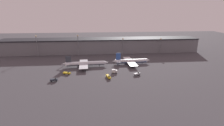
# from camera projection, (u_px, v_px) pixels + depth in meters

# --- Properties ---
(ground) EXTENTS (600.00, 600.00, 0.00)m
(ground) POSITION_uv_depth(u_px,v_px,m) (105.00, 76.00, 146.10)
(ground) COLOR #423F44
(terminal_building) EXTENTS (250.06, 25.94, 18.09)m
(terminal_building) POSITION_uv_depth(u_px,v_px,m) (101.00, 45.00, 227.11)
(terminal_building) COLOR slate
(terminal_building) RESTS_ON ground
(airplane_0) EXTENTS (45.68, 32.02, 11.53)m
(airplane_0) POSITION_uv_depth(u_px,v_px,m) (85.00, 64.00, 169.79)
(airplane_0) COLOR silver
(airplane_0) RESTS_ON ground
(airplane_1) EXTENTS (39.91, 34.45, 11.95)m
(airplane_1) POSITION_uv_depth(u_px,v_px,m) (131.00, 61.00, 179.24)
(airplane_1) COLOR white
(airplane_1) RESTS_ON ground
(service_vehicle_0) EXTENTS (3.81, 8.18, 2.85)m
(service_vehicle_0) POSITION_uv_depth(u_px,v_px,m) (108.00, 76.00, 142.20)
(service_vehicle_0) COLOR gold
(service_vehicle_0) RESTS_ON ground
(service_vehicle_1) EXTENTS (6.21, 4.49, 2.85)m
(service_vehicle_1) POSITION_uv_depth(u_px,v_px,m) (137.00, 74.00, 148.10)
(service_vehicle_1) COLOR #9EA3A8
(service_vehicle_1) RESTS_ON ground
(service_vehicle_2) EXTENTS (4.86, 2.78, 3.48)m
(service_vehicle_2) POSITION_uv_depth(u_px,v_px,m) (114.00, 71.00, 152.93)
(service_vehicle_2) COLOR white
(service_vehicle_2) RESTS_ON ground
(service_vehicle_3) EXTENTS (6.86, 4.48, 2.68)m
(service_vehicle_3) POSITION_uv_depth(u_px,v_px,m) (67.00, 73.00, 150.43)
(service_vehicle_3) COLOR gold
(service_vehicle_3) RESTS_ON ground
(service_vehicle_4) EXTENTS (5.68, 2.66, 2.88)m
(service_vehicle_4) POSITION_uv_depth(u_px,v_px,m) (54.00, 80.00, 135.45)
(service_vehicle_4) COLOR #282D38
(service_vehicle_4) RESTS_ON ground
(lamp_post_0) EXTENTS (1.80, 1.80, 25.02)m
(lamp_post_0) POSITION_uv_depth(u_px,v_px,m) (37.00, 43.00, 205.07)
(lamp_post_0) COLOR slate
(lamp_post_0) RESTS_ON ground
(lamp_post_1) EXTENTS (1.80, 1.80, 25.10)m
(lamp_post_1) POSITION_uv_depth(u_px,v_px,m) (78.00, 42.00, 209.22)
(lamp_post_1) COLOR slate
(lamp_post_1) RESTS_ON ground
(lamp_post_2) EXTENTS (1.80, 1.80, 20.30)m
(lamp_post_2) POSITION_uv_depth(u_px,v_px,m) (123.00, 44.00, 214.73)
(lamp_post_2) COLOR slate
(lamp_post_2) RESTS_ON ground
(lamp_post_3) EXTENTS (1.80, 1.80, 19.65)m
(lamp_post_3) POSITION_uv_depth(u_px,v_px,m) (160.00, 43.00, 218.97)
(lamp_post_3) COLOR slate
(lamp_post_3) RESTS_ON ground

